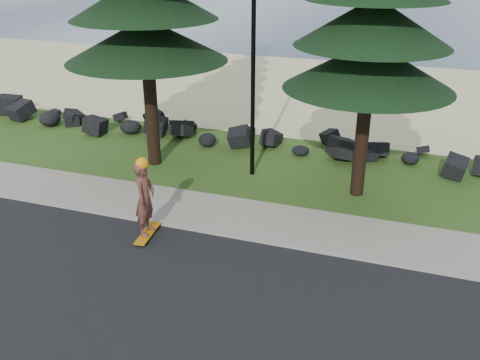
# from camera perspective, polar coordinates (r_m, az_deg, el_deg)

# --- Properties ---
(ground) EXTENTS (160.00, 160.00, 0.00)m
(ground) POSITION_cam_1_polar(r_m,az_deg,el_deg) (15.11, -2.42, -3.96)
(ground) COLOR #2F4A17
(ground) RESTS_ON ground
(road) EXTENTS (160.00, 7.00, 0.02)m
(road) POSITION_cam_1_polar(r_m,az_deg,el_deg) (11.71, -10.61, -13.81)
(road) COLOR black
(road) RESTS_ON ground
(kerb) EXTENTS (160.00, 0.20, 0.10)m
(kerb) POSITION_cam_1_polar(r_m,az_deg,el_deg) (14.35, -3.72, -5.40)
(kerb) COLOR gray
(kerb) RESTS_ON ground
(sidewalk) EXTENTS (160.00, 2.00, 0.08)m
(sidewalk) POSITION_cam_1_polar(r_m,az_deg,el_deg) (15.25, -2.15, -3.49)
(sidewalk) COLOR gray
(sidewalk) RESTS_ON ground
(beach_sand) EXTENTS (160.00, 15.00, 0.01)m
(beach_sand) POSITION_cam_1_polar(r_m,az_deg,el_deg) (28.22, 8.40, 9.45)
(beach_sand) COLOR beige
(beach_sand) RESTS_ON ground
(ocean) EXTENTS (160.00, 58.00, 0.01)m
(ocean) POSITION_cam_1_polar(r_m,az_deg,el_deg) (63.95, 15.09, 17.20)
(ocean) COLOR #31445E
(ocean) RESTS_ON ground
(seawall_boulders) EXTENTS (60.00, 2.40, 1.10)m
(seawall_boulders) POSITION_cam_1_polar(r_m,az_deg,el_deg) (19.95, 3.40, 3.29)
(seawall_boulders) COLOR black
(seawall_boulders) RESTS_ON ground
(lamp_post) EXTENTS (0.25, 0.14, 8.14)m
(lamp_post) POSITION_cam_1_polar(r_m,az_deg,el_deg) (16.59, 1.43, 13.85)
(lamp_post) COLOR black
(lamp_post) RESTS_ON ground
(skateboarder) EXTENTS (0.55, 1.22, 2.23)m
(skateboarder) POSITION_cam_1_polar(r_m,az_deg,el_deg) (13.82, -10.11, -1.98)
(skateboarder) COLOR #B8730A
(skateboarder) RESTS_ON ground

